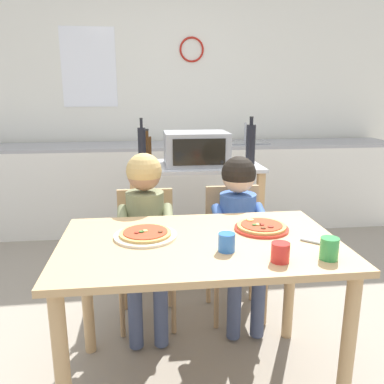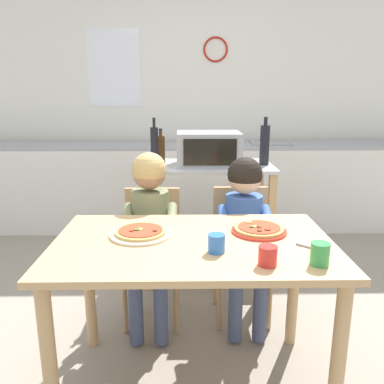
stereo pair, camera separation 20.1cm
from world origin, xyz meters
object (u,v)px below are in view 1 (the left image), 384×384
at_px(toaster_oven, 196,149).
at_px(dining_table, 200,264).
at_px(bottle_clear_vinegar, 147,150).
at_px(bottle_squat_spirits, 142,147).
at_px(serving_spoon, 316,242).
at_px(kitchen_island_cart, 194,203).
at_px(bottle_dark_olive_oil, 251,144).
at_px(drinking_cup_blue, 227,242).
at_px(dining_chair_left, 146,246).
at_px(child_in_olive_shirt, 145,220).
at_px(child_in_blue_striped_shirt, 240,218).
at_px(pizza_plate_cream, 145,235).
at_px(drinking_cup_red, 280,252).
at_px(dining_chair_right, 234,241).
at_px(drinking_cup_green, 329,249).
at_px(pizza_plate_red_rimmed, 261,227).

xyz_separation_m(toaster_oven, dining_table, (-0.14, -1.18, -0.36)).
bearing_deg(bottle_clear_vinegar, bottle_squat_spirits, -110.07).
bearing_deg(serving_spoon, kitchen_island_cart, 106.12).
xyz_separation_m(toaster_oven, bottle_dark_olive_oil, (0.41, 0.00, 0.03)).
bearing_deg(toaster_oven, drinking_cup_blue, -91.80).
relative_size(dining_table, dining_chair_left, 1.55).
height_order(toaster_oven, child_in_olive_shirt, toaster_oven).
bearing_deg(toaster_oven, bottle_dark_olive_oil, 0.60).
bearing_deg(child_in_blue_striped_shirt, toaster_oven, 105.97).
xyz_separation_m(child_in_olive_shirt, drinking_cup_blue, (0.34, -0.65, 0.11)).
height_order(bottle_dark_olive_oil, pizza_plate_cream, bottle_dark_olive_oil).
distance_m(dining_table, dining_chair_left, 0.70).
relative_size(kitchen_island_cart, dining_chair_left, 1.19).
bearing_deg(drinking_cup_red, kitchen_island_cart, 96.05).
relative_size(drinking_cup_red, serving_spoon, 0.56).
bearing_deg(bottle_dark_olive_oil, child_in_olive_shirt, -140.11).
xyz_separation_m(drinking_cup_red, serving_spoon, (0.22, 0.16, -0.03)).
distance_m(dining_chair_right, serving_spoon, 0.83).
height_order(dining_chair_right, drinking_cup_blue, drinking_cup_blue).
relative_size(kitchen_island_cart, child_in_blue_striped_shirt, 0.95).
height_order(child_in_olive_shirt, serving_spoon, child_in_olive_shirt).
xyz_separation_m(bottle_squat_spirits, child_in_olive_shirt, (0.01, -0.63, -0.34)).
xyz_separation_m(child_in_blue_striped_shirt, serving_spoon, (0.19, -0.64, 0.09)).
distance_m(child_in_blue_striped_shirt, drinking_cup_blue, 0.72).
height_order(pizza_plate_cream, serving_spoon, pizza_plate_cream).
distance_m(dining_chair_left, drinking_cup_blue, 0.90).
xyz_separation_m(bottle_clear_vinegar, drinking_cup_blue, (0.31, -1.38, -0.20)).
bearing_deg(drinking_cup_green, bottle_clear_vinegar, 114.77).
distance_m(dining_table, serving_spoon, 0.53).
bearing_deg(drinking_cup_blue, drinking_cup_green, -18.50).
bearing_deg(serving_spoon, child_in_olive_shirt, 140.16).
height_order(kitchen_island_cart, bottle_clear_vinegar, bottle_clear_vinegar).
relative_size(bottle_clear_vinegar, dining_table, 0.21).
distance_m(bottle_dark_olive_oil, serving_spoon, 1.31).
distance_m(bottle_squat_spirits, drinking_cup_red, 1.53).
xyz_separation_m(dining_chair_right, drinking_cup_green, (0.17, -0.92, 0.32)).
xyz_separation_m(pizza_plate_red_rimmed, drinking_cup_red, (-0.03, -0.37, 0.03)).
relative_size(bottle_squat_spirits, drinking_cup_green, 3.83).
distance_m(bottle_clear_vinegar, pizza_plate_red_rimmed, 1.28).
bearing_deg(child_in_olive_shirt, bottle_clear_vinegar, 87.90).
height_order(bottle_dark_olive_oil, dining_chair_right, bottle_dark_olive_oil).
xyz_separation_m(kitchen_island_cart, child_in_blue_striped_shirt, (0.19, -0.66, 0.09)).
relative_size(bottle_dark_olive_oil, child_in_olive_shirt, 0.33).
height_order(bottle_squat_spirits, dining_chair_right, bottle_squat_spirits).
relative_size(dining_table, serving_spoon, 8.96).
relative_size(drinking_cup_blue, serving_spoon, 0.56).
bearing_deg(serving_spoon, toaster_oven, 106.08).
bearing_deg(bottle_dark_olive_oil, drinking_cup_green, -92.35).
bearing_deg(drinking_cup_red, child_in_olive_shirt, 123.79).
relative_size(kitchen_island_cart, bottle_dark_olive_oil, 2.78).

